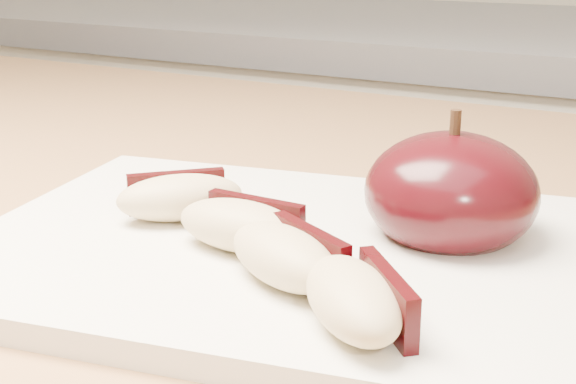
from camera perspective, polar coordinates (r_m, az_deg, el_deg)
The scene contains 7 objects.
back_cabinet at distance 1.29m, azimuth 18.11°, elevation -10.13°, with size 2.40×0.62×0.94m.
cutting_board at distance 0.40m, azimuth -0.00°, elevation -4.31°, with size 0.31×0.23×0.01m, color silver.
apple_half at distance 0.40m, azimuth 11.50°, elevation -0.05°, with size 0.09×0.09×0.07m.
apple_wedge_a at distance 0.42m, azimuth -7.71°, elevation -0.33°, with size 0.07×0.07×0.02m.
apple_wedge_b at distance 0.38m, azimuth -3.28°, elevation -2.36°, with size 0.07×0.03×0.02m.
apple_wedge_c at distance 0.34m, azimuth -0.10°, elevation -4.55°, with size 0.07×0.06×0.02m.
apple_wedge_d at distance 0.31m, azimuth 4.90°, elevation -7.55°, with size 0.07×0.07×0.02m.
Camera 1 is at (0.18, 0.07, 1.06)m, focal length 50.00 mm.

